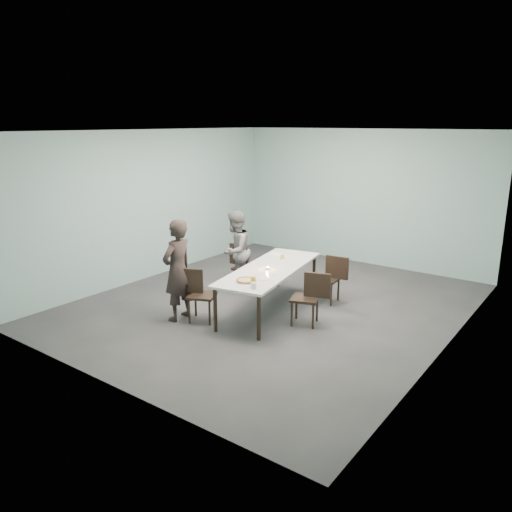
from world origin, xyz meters
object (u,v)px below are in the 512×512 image
Objects in this scene: chair_far_left at (243,264)px; side_plate at (264,279)px; chair_far_right at (331,276)px; chair_near_left at (197,291)px; diner_far at (235,251)px; table at (270,271)px; water_tumbler at (253,285)px; pizza at (246,280)px; chair_near_right at (310,295)px; amber_tumbler at (282,257)px; beer_glass at (253,281)px; tealight at (267,268)px; diner_near at (178,270)px.

chair_far_left reaches higher than side_plate.
chair_near_left is at bearing 50.75° from chair_far_right.
diner_far is at bearing 7.48° from chair_far_right.
table is 30.23× the size of water_tumbler.
pizza is (1.17, -1.42, 0.27)m from chair_far_left.
diner_far is (-0.12, -0.08, 0.27)m from chair_far_left.
table is 3.13× the size of chair_near_left.
chair_near_left is at bearing -76.72° from chair_far_left.
diner_far is at bearing -143.69° from chair_far_left.
water_tumbler is (0.42, -1.03, 0.10)m from table.
chair_near_right is at bearing 61.18° from water_tumbler.
chair_far_left is 2.56× the size of pizza.
amber_tumbler is (1.01, 0.09, 0.02)m from diner_far.
chair_far_left is 2.07m from chair_near_right.
beer_glass is at bearing -72.33° from amber_tumbler.
chair_far_right is at bearing 82.41° from water_tumbler.
table is 48.58× the size of tealight.
chair_near_right reaches higher than tealight.
chair_far_right is at bearing 53.78° from table.
chair_near_left is 15.54× the size of tealight.
beer_glass is (-0.54, -0.78, 0.32)m from chair_near_right.
chair_near_left is 1.72m from chair_far_left.
pizza is 4.25× the size of amber_tumbler.
chair_near_left reaches higher than pizza.
diner_far is at bearing 152.50° from tealight.
pizza is at bearing 29.70° from diner_far.
diner_far is at bearing 133.79° from pizza.
water_tumbler is at bearing -34.59° from pizza.
chair_near_left reaches higher than amber_tumbler.
chair_far_left is 10.88× the size of amber_tumbler.
side_plate is 0.39m from beer_glass.
chair_near_right reaches higher than amber_tumbler.
tealight reaches higher than side_plate.
pizza is (1.29, -1.34, 0.00)m from diner_far.
pizza is at bearing -7.63° from chair_near_left.
amber_tumbler is at bearing 100.86° from pizza.
chair_far_right is at bearing 74.90° from side_plate.
chair_near_left is at bearing 112.14° from diner_near.
chair_near_right reaches higher than pizza.
amber_tumbler reaches higher than side_plate.
diner_near is 1.99m from amber_tumbler.
chair_near_right is at bearing 117.05° from diner_near.
table is 3.13× the size of chair_near_right.
chair_near_left is 1.69m from diner_far.
diner_far is 2.19m from water_tumbler.
chair_near_right is 0.78m from side_plate.
water_tumbler is 1.00m from tealight.
chair_near_right is (1.56, 0.92, 0.00)m from chair_near_left.
chair_near_right is 5.80× the size of beer_glass.
beer_glass is at bearing 128.20° from water_tumbler.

